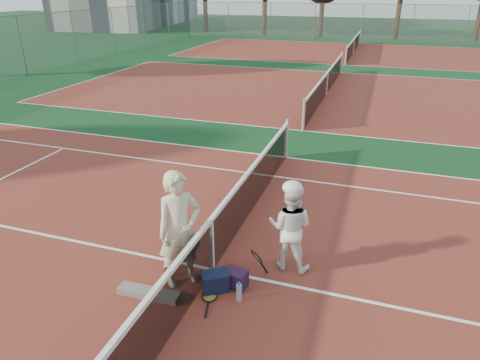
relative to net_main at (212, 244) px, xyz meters
name	(u,v)px	position (x,y,z in m)	size (l,w,h in m)	color
ground	(213,270)	(0.00, 0.00, -0.51)	(130.00, 130.00, 0.00)	#0E3518
court_main	(213,270)	(0.00, 0.00, -0.51)	(23.77, 10.97, 0.01)	maroon
court_far_a	(326,94)	(0.00, 13.50, -0.51)	(23.77, 10.97, 0.01)	maroon
court_far_b	(353,53)	(0.00, 27.00, -0.51)	(23.77, 10.97, 0.01)	maroon
net_main	(212,244)	(0.00, 0.00, 0.00)	(0.10, 10.98, 1.02)	black
net_far_a	(327,83)	(0.00, 13.50, 0.00)	(0.10, 10.98, 1.02)	black
net_far_b	(354,45)	(0.00, 27.00, 0.00)	(0.10, 10.98, 1.02)	black
fence_back	(362,23)	(0.00, 34.00, 0.99)	(32.00, 0.06, 3.00)	slate
player_a	(180,230)	(-0.35, -0.43, 0.46)	(0.71, 0.46, 1.94)	beige
player_b	(290,227)	(1.19, 0.52, 0.26)	(0.75, 0.58, 1.54)	white
racket_red	(172,261)	(-0.57, -0.35, -0.23)	(0.27, 0.27, 0.56)	maroon
racket_black_held	(257,264)	(0.76, 0.03, -0.24)	(0.32, 0.27, 0.54)	black
racket_spare	(210,296)	(0.21, -0.66, -0.49)	(0.60, 0.27, 0.03)	black
sports_bag_navy	(215,282)	(0.23, -0.47, -0.35)	(0.40, 0.27, 0.32)	black
sports_bag_purple	(235,279)	(0.51, -0.29, -0.36)	(0.36, 0.25, 0.29)	black
net_cover_canvas	(149,293)	(-0.69, -0.94, -0.46)	(1.00, 0.23, 0.11)	#645F5B
water_bottle	(239,293)	(0.67, -0.60, -0.36)	(0.09, 0.09, 0.30)	#C9E4FF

